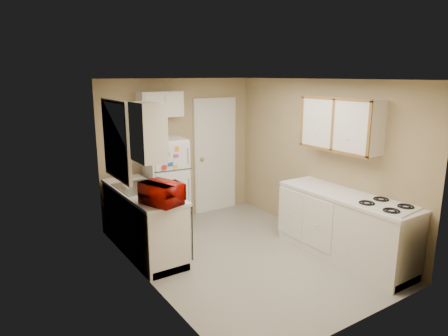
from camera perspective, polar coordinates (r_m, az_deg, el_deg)
floor at (r=5.72m, az=2.81°, el=-12.26°), size 3.80×3.80×0.00m
ceiling at (r=5.17m, az=3.11°, el=12.54°), size 3.80×3.80×0.00m
wall_left at (r=4.66m, az=-11.12°, el=-2.74°), size 3.80×3.80×0.00m
wall_right at (r=6.23m, az=13.42°, el=1.18°), size 3.80×3.80×0.00m
wall_back at (r=6.91m, az=-6.39°, el=2.62°), size 2.80×2.80×0.00m
wall_front at (r=4.01m, az=19.27°, el=-5.87°), size 2.80×2.80×0.00m
left_counter at (r=5.79m, az=-11.44°, el=-7.37°), size 0.60×1.80×0.90m
dishwasher at (r=5.37m, az=-6.13°, el=-8.37°), size 0.03×0.58×0.72m
sink at (r=5.79m, az=-12.19°, el=-3.12°), size 0.54×0.74×0.16m
microwave at (r=4.96m, az=-8.90°, el=-3.47°), size 0.56×0.42×0.33m
soap_bottle at (r=5.94m, az=-13.45°, el=-1.39°), size 0.09×0.09×0.18m
window_blinds at (r=5.55m, az=-15.06°, el=3.85°), size 0.10×0.98×1.08m
upper_cabinet_left at (r=4.79m, az=-10.78°, el=5.07°), size 0.30×0.45×0.70m
refrigerator at (r=6.55m, az=-8.32°, el=-2.18°), size 0.66×0.64×1.47m
cabinet_over_fridge at (r=6.50m, az=-9.14°, el=8.99°), size 0.70×0.30×0.40m
interior_door at (r=7.24m, az=-1.27°, el=1.75°), size 0.86×0.06×2.08m
right_counter at (r=5.71m, az=16.77°, el=-7.97°), size 0.60×2.00×0.90m
stove at (r=5.41m, az=21.66°, el=-10.08°), size 0.61×0.72×0.81m
upper_cabinet_right at (r=5.69m, az=16.35°, el=6.03°), size 0.30×1.20×0.70m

